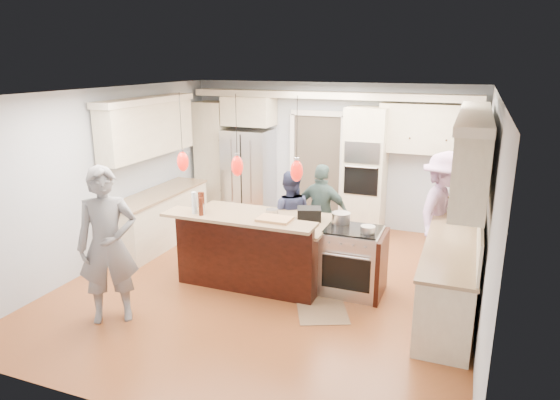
% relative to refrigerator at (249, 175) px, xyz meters
% --- Properties ---
extents(ground_plane, '(6.00, 6.00, 0.00)m').
position_rel_refrigerator_xyz_m(ground_plane, '(1.55, -2.64, -0.90)').
color(ground_plane, '#AB5B2E').
rests_on(ground_plane, ground).
extents(room_shell, '(5.54, 6.04, 2.72)m').
position_rel_refrigerator_xyz_m(room_shell, '(1.55, -2.64, 0.92)').
color(room_shell, '#B2BCC6').
rests_on(room_shell, ground).
extents(refrigerator, '(0.90, 0.70, 1.80)m').
position_rel_refrigerator_xyz_m(refrigerator, '(0.00, 0.00, 0.00)').
color(refrigerator, '#B7B7BC').
rests_on(refrigerator, ground).
extents(oven_column, '(0.72, 0.69, 2.30)m').
position_rel_refrigerator_xyz_m(oven_column, '(2.30, 0.03, 0.25)').
color(oven_column, beige).
rests_on(oven_column, ground).
extents(back_upper_cabinets, '(5.30, 0.61, 2.54)m').
position_rel_refrigerator_xyz_m(back_upper_cabinets, '(0.80, 0.12, 0.77)').
color(back_upper_cabinets, beige).
rests_on(back_upper_cabinets, ground).
extents(right_counter_run, '(0.64, 3.10, 2.51)m').
position_rel_refrigerator_xyz_m(right_counter_run, '(3.99, -2.34, 0.16)').
color(right_counter_run, beige).
rests_on(right_counter_run, ground).
extents(left_cabinets, '(0.64, 2.30, 2.51)m').
position_rel_refrigerator_xyz_m(left_cabinets, '(-0.89, -1.84, 0.16)').
color(left_cabinets, beige).
rests_on(left_cabinets, ground).
extents(kitchen_island, '(2.10, 1.46, 1.12)m').
position_rel_refrigerator_xyz_m(kitchen_island, '(1.31, -2.57, -0.41)').
color(kitchen_island, black).
rests_on(kitchen_island, ground).
extents(island_range, '(0.82, 0.71, 0.92)m').
position_rel_refrigerator_xyz_m(island_range, '(2.71, -2.49, -0.44)').
color(island_range, '#B7B7BC').
rests_on(island_range, ground).
extents(pendant_lights, '(1.75, 0.15, 1.03)m').
position_rel_refrigerator_xyz_m(pendant_lights, '(1.30, -3.15, 0.90)').
color(pendant_lights, black).
rests_on(pendant_lights, ground).
extents(person_bar_end, '(0.84, 0.78, 1.93)m').
position_rel_refrigerator_xyz_m(person_bar_end, '(0.12, -4.29, 0.07)').
color(person_bar_end, slate).
rests_on(person_bar_end, ground).
extents(person_far_left, '(0.82, 0.70, 1.47)m').
position_rel_refrigerator_xyz_m(person_far_left, '(1.52, -1.79, -0.16)').
color(person_far_left, '#272D4D').
rests_on(person_far_left, ground).
extents(person_far_right, '(0.94, 0.44, 1.56)m').
position_rel_refrigerator_xyz_m(person_far_right, '(1.96, -1.55, -0.12)').
color(person_far_right, '#415B57').
rests_on(person_far_right, ground).
extents(person_range_side, '(0.98, 1.33, 1.84)m').
position_rel_refrigerator_xyz_m(person_range_side, '(3.75, -1.34, 0.02)').
color(person_range_side, '#B189B9').
rests_on(person_range_side, ground).
extents(floor_rug, '(0.93, 1.08, 0.01)m').
position_rel_refrigerator_xyz_m(floor_rug, '(2.44, -3.10, -0.89)').
color(floor_rug, olive).
rests_on(floor_rug, ground).
extents(water_bottle, '(0.09, 0.09, 0.30)m').
position_rel_refrigerator_xyz_m(water_bottle, '(0.69, -3.22, 0.37)').
color(water_bottle, silver).
rests_on(water_bottle, kitchen_island).
extents(beer_bottle_a, '(0.08, 0.08, 0.27)m').
position_rel_refrigerator_xyz_m(beer_bottle_a, '(0.73, -3.10, 0.35)').
color(beer_bottle_a, '#43180C').
rests_on(beer_bottle_a, kitchen_island).
extents(beer_bottle_b, '(0.06, 0.06, 0.24)m').
position_rel_refrigerator_xyz_m(beer_bottle_b, '(0.81, -3.26, 0.34)').
color(beer_bottle_b, '#43180C').
rests_on(beer_bottle_b, kitchen_island).
extents(beer_bottle_c, '(0.07, 0.07, 0.26)m').
position_rel_refrigerator_xyz_m(beer_bottle_c, '(0.70, -3.08, 0.35)').
color(beer_bottle_c, '#43180C').
rests_on(beer_bottle_c, kitchen_island).
extents(drink_can, '(0.07, 0.07, 0.13)m').
position_rel_refrigerator_xyz_m(drink_can, '(0.80, -3.20, 0.29)').
color(drink_can, '#B7B7BC').
rests_on(drink_can, kitchen_island).
extents(cutting_board, '(0.43, 0.31, 0.03)m').
position_rel_refrigerator_xyz_m(cutting_board, '(1.79, -3.11, 0.24)').
color(cutting_board, tan).
rests_on(cutting_board, kitchen_island).
extents(pot_large, '(0.26, 0.26, 0.15)m').
position_rel_refrigerator_xyz_m(pot_large, '(2.47, -2.32, 0.10)').
color(pot_large, '#B7B7BC').
rests_on(pot_large, island_range).
extents(pot_small, '(0.19, 0.19, 0.10)m').
position_rel_refrigerator_xyz_m(pot_small, '(2.90, -2.59, 0.07)').
color(pot_small, '#B7B7BC').
rests_on(pot_small, island_range).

